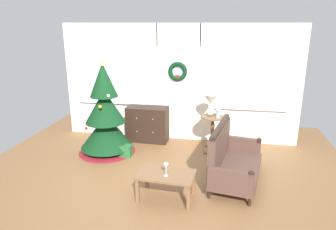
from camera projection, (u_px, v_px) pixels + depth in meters
name	position (u px, v px, depth m)	size (l,w,h in m)	color
ground_plane	(159.00, 181.00, 5.20)	(6.76, 6.76, 0.00)	brown
back_wall_with_door	(178.00, 83.00, 6.80)	(5.20, 0.19, 2.55)	white
christmas_tree	(105.00, 119.00, 6.19)	(1.15, 1.15, 1.89)	#4C331E
dresser_cabinet	(148.00, 124.00, 6.89)	(0.91, 0.47, 0.78)	black
settee_sofa	(230.00, 159.00, 5.15)	(0.93, 1.58, 0.96)	black
side_table	(212.00, 127.00, 6.31)	(0.50, 0.48, 0.74)	brown
table_lamp	(211.00, 102.00, 6.21)	(0.28, 0.28, 0.44)	silver
flower_vase	(218.00, 112.00, 6.14)	(0.11, 0.10, 0.35)	#99ADBC
coffee_table	(166.00, 177.00, 4.61)	(0.87, 0.58, 0.41)	brown
wine_glass	(166.00, 167.00, 4.48)	(0.08, 0.08, 0.20)	silver
gift_box	(126.00, 151.00, 6.14)	(0.23, 0.21, 0.23)	#266633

